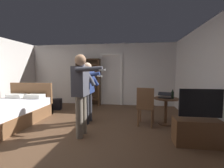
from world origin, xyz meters
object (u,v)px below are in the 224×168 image
(bookshelf, at_px, (89,80))
(side_table, at_px, (166,106))
(bed, at_px, (10,112))
(bottle_on_table, at_px, (173,95))
(wooden_chair, at_px, (146,105))
(person_blue_shirt, at_px, (81,89))
(laptop, at_px, (165,96))
(suitcase_dark, at_px, (53,104))
(person_striped_shirt, at_px, (88,88))
(tv_flatscreen, at_px, (203,129))

(bookshelf, distance_m, side_table, 3.37)
(bed, relative_size, bottle_on_table, 8.66)
(wooden_chair, bearing_deg, person_blue_shirt, -151.08)
(laptop, distance_m, suitcase_dark, 3.90)
(bookshelf, bearing_deg, person_striped_shirt, -73.72)
(wooden_chair, relative_size, person_blue_shirt, 0.56)
(tv_flatscreen, height_order, laptop, tv_flatscreen)
(person_blue_shirt, bearing_deg, bottle_on_table, 23.90)
(side_table, xyz_separation_m, wooden_chair, (-0.54, -0.23, 0.07))
(tv_flatscreen, xyz_separation_m, suitcase_dark, (-4.21, 2.12, -0.12))
(bed, height_order, wooden_chair, bed)
(wooden_chair, xyz_separation_m, person_striped_shirt, (-1.53, 0.06, 0.40))
(bookshelf, bearing_deg, wooden_chair, -45.52)
(bottle_on_table, xyz_separation_m, suitcase_dark, (-3.89, 1.10, -0.61))
(bottle_on_table, relative_size, person_blue_shirt, 0.13)
(tv_flatscreen, relative_size, side_table, 1.54)
(laptop, distance_m, bottle_on_table, 0.19)
(bed, relative_size, suitcase_dark, 3.59)
(wooden_chair, bearing_deg, bookshelf, 134.48)
(bookshelf, height_order, bottle_on_table, bookshelf)
(bed, height_order, person_striped_shirt, person_striped_shirt)
(bed, xyz_separation_m, person_striped_shirt, (2.10, 0.32, 0.64))
(tv_flatscreen, bearing_deg, bed, 172.46)
(tv_flatscreen, xyz_separation_m, laptop, (-0.50, 1.06, 0.44))
(suitcase_dark, bearing_deg, person_striped_shirt, -46.60)
(side_table, height_order, wooden_chair, wooden_chair)
(tv_flatscreen, relative_size, bottle_on_table, 4.62)
(bookshelf, relative_size, person_blue_shirt, 1.08)
(side_table, bearing_deg, laptop, -134.65)
(wooden_chair, bearing_deg, bed, -175.92)
(bed, xyz_separation_m, side_table, (4.17, 0.49, 0.17))
(person_blue_shirt, bearing_deg, laptop, 26.80)
(tv_flatscreen, height_order, wooden_chair, tv_flatscreen)
(laptop, bearing_deg, wooden_chair, -159.61)
(wooden_chair, xyz_separation_m, suitcase_dark, (-3.21, 1.25, -0.35))
(suitcase_dark, bearing_deg, bottle_on_table, -27.19)
(bed, distance_m, side_table, 4.20)
(bed, xyz_separation_m, bottle_on_table, (4.31, 0.41, 0.50))
(laptop, bearing_deg, person_blue_shirt, -153.20)
(bottle_on_table, distance_m, suitcase_dark, 4.09)
(side_table, xyz_separation_m, person_blue_shirt, (-1.95, -1.01, 0.55))
(person_striped_shirt, relative_size, suitcase_dark, 2.90)
(bookshelf, distance_m, person_striped_shirt, 2.21)
(bottle_on_table, xyz_separation_m, person_blue_shirt, (-2.09, -0.93, 0.22))
(laptop, xyz_separation_m, suitcase_dark, (-3.71, 1.06, -0.56))
(bookshelf, bearing_deg, laptop, -37.05)
(tv_flatscreen, xyz_separation_m, wooden_chair, (-1.01, 0.87, 0.23))
(side_table, distance_m, laptop, 0.29)
(side_table, relative_size, suitcase_dark, 1.24)
(bed, xyz_separation_m, person_blue_shirt, (2.21, -0.52, 0.72))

